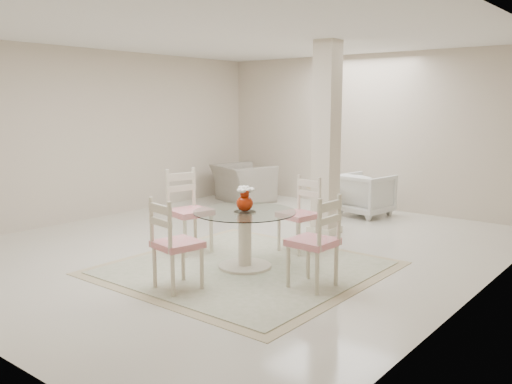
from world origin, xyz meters
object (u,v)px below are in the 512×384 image
Objects in this scene: dining_chair_east at (319,235)px; armchair_white at (365,194)px; dining_chair_south at (172,238)px; recliner_taupe at (243,183)px; column at (326,139)px; dining_chair_north at (302,208)px; dining_table at (245,240)px; side_table at (322,204)px; dining_chair_west at (187,204)px; red_vase at (245,199)px.

dining_chair_east reaches higher than armchair_white.
dining_chair_south is at bearing 101.15° from armchair_white.
recliner_taupe is at bearing -47.30° from dining_chair_south.
dining_chair_north is (0.28, -1.00, -0.80)m from column.
dining_table is 1.04m from dining_chair_north.
side_table is at bearing -147.33° from dining_chair_east.
dining_chair_west is 2.08× the size of side_table.
dining_chair_west is at bearing -93.28° from dining_chair_east.
column is 2.22m from dining_chair_west.
red_vase is at bearing -18.43° from dining_table.
recliner_taupe is at bearing 166.39° from side_table.
dining_table is at bearing -75.58° from side_table.
dining_chair_south is at bearing -48.22° from dining_chair_east.
dining_chair_east is 1.36× the size of armchair_white.
red_vase reaches higher than armchair_white.
dining_chair_south reaches higher than armchair_white.
dining_chair_east reaches higher than red_vase.
dining_chair_west is at bearing 86.74° from armchair_white.
side_table is (-0.52, 0.77, -1.10)m from column.
armchair_white is at bearing 108.35° from dining_chair_north.
recliner_taupe is (-2.89, 2.28, -0.20)m from dining_chair_north.
side_table is (2.08, -0.50, -0.09)m from recliner_taupe.
dining_table is 1.04m from dining_chair_south.
recliner_taupe is at bearing 130.39° from red_vase.
dining_table reaches higher than side_table.
dining_chair_south is at bearing -95.03° from red_vase.
dining_chair_north reaches higher than red_vase.
armchair_white is (-0.34, 3.52, 0.02)m from dining_table.
column reaches higher than dining_chair_west.
armchair_white is (-1.35, 3.60, -0.20)m from dining_chair_east.
red_vase is 1.04m from dining_chair_west.
dining_chair_east is (1.21, -2.09, -0.79)m from column.
column is 2.54m from dining_chair_east.
column reaches higher than dining_chair_east.
side_table is at bearing 124.04° from column.
armchair_white is 0.83m from side_table.
dining_chair_east is 3.36m from side_table.
recliner_taupe is at bearing 153.88° from column.
dining_chair_east is 1.45m from dining_chair_south.
column is at bearing 173.63° from recliner_taupe.
column reaches higher than red_vase.
dining_chair_south is (0.93, -1.11, -0.06)m from dining_chair_west.
recliner_taupe is (-2.61, 1.28, -1.00)m from column.
red_vase is at bearing -86.05° from dining_chair_north.
armchair_white is at bearing 1.99° from dining_chair_west.
column reaches higher than armchair_white.
dining_table is 1.11× the size of dining_chair_south.
dining_table is at bearing -81.96° from dining_chair_west.
side_table is (0.30, 2.69, -0.35)m from dining_chair_west.
dining_chair_south is 5.09m from recliner_taupe.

